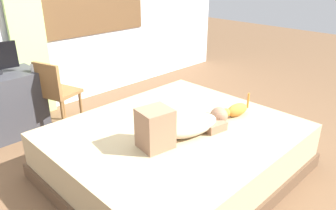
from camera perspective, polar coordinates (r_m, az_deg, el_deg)
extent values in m
plane|color=brown|center=(3.33, 2.04, -10.81)|extent=(16.00, 16.00, 0.00)
cube|color=brown|center=(3.24, 1.25, -10.41)|extent=(2.18, 1.90, 0.14)
cube|color=tan|center=(3.11, 1.29, -6.85)|extent=(2.12, 1.85, 0.33)
ellipsoid|color=#CCB299|center=(2.92, 4.03, -3.58)|extent=(0.59, 0.35, 0.17)
sphere|color=#8C664C|center=(3.12, 8.88, -1.90)|extent=(0.17, 0.17, 0.17)
cube|color=#8C664C|center=(2.68, -2.25, -4.12)|extent=(0.30, 0.28, 0.34)
cube|color=#8C664C|center=(3.07, 7.20, -3.22)|extent=(0.24, 0.31, 0.08)
ellipsoid|color=#C67A2D|center=(3.34, 11.98, -0.82)|extent=(0.28, 0.15, 0.13)
sphere|color=#C67A2D|center=(3.23, 10.07, -1.31)|extent=(0.08, 0.08, 0.08)
cylinder|color=#C67A2D|center=(3.41, 13.82, 0.77)|extent=(0.03, 0.03, 0.16)
cube|color=#38383D|center=(4.22, -27.27, -0.16)|extent=(0.90, 0.56, 0.74)
cylinder|color=white|center=(4.04, -22.38, 6.11)|extent=(0.07, 0.07, 0.10)
cylinder|color=brown|center=(4.39, -17.85, 0.17)|extent=(0.04, 0.04, 0.44)
cylinder|color=brown|center=(4.19, -14.92, -0.62)|extent=(0.04, 0.04, 0.44)
cylinder|color=brown|center=(4.21, -20.75, -1.28)|extent=(0.04, 0.04, 0.44)
cylinder|color=brown|center=(4.00, -17.84, -2.18)|extent=(0.04, 0.04, 0.44)
cube|color=brown|center=(4.10, -18.25, 2.10)|extent=(0.47, 0.47, 0.04)
cube|color=brown|center=(3.93, -20.39, 4.14)|extent=(0.15, 0.38, 0.38)
cube|color=#ADCC75|center=(4.41, -23.91, 14.74)|extent=(0.44, 0.06, 2.70)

